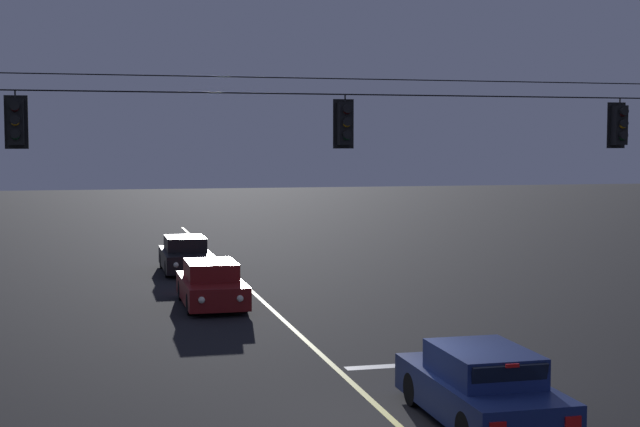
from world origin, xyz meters
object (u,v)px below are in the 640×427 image
(traffic_light_left_inner, at_px, (345,123))
(traffic_light_centre, at_px, (620,125))
(car_waiting_near_lane, at_px, (481,388))
(traffic_light_leftmost, at_px, (16,122))
(car_oncoming_trailing, at_px, (185,255))
(car_oncoming_lead, at_px, (211,285))

(traffic_light_left_inner, bearing_deg, traffic_light_centre, 0.00)
(car_waiting_near_lane, bearing_deg, traffic_light_left_inner, 102.73)
(traffic_light_centre, bearing_deg, traffic_light_left_inner, 180.00)
(traffic_light_left_inner, xyz_separation_m, car_waiting_near_lane, (1.15, -5.09, -4.84))
(traffic_light_leftmost, distance_m, car_oncoming_trailing, 17.69)
(car_oncoming_lead, relative_size, car_oncoming_trailing, 1.00)
(traffic_light_left_inner, bearing_deg, traffic_light_leftmost, 180.00)
(traffic_light_centre, distance_m, car_oncoming_trailing, 19.20)
(car_waiting_near_lane, bearing_deg, traffic_light_leftmost, 148.36)
(traffic_light_centre, bearing_deg, car_waiting_near_lane, -138.70)
(traffic_light_left_inner, relative_size, traffic_light_centre, 1.00)
(traffic_light_leftmost, distance_m, car_oncoming_lead, 10.83)
(traffic_light_centre, xyz_separation_m, car_oncoming_lead, (-8.98, 8.25, -4.84))
(traffic_light_leftmost, distance_m, traffic_light_centre, 14.05)
(traffic_light_leftmost, xyz_separation_m, traffic_light_left_inner, (7.11, 0.00, 0.00))
(traffic_light_leftmost, relative_size, traffic_light_centre, 1.00)
(traffic_light_leftmost, relative_size, car_waiting_near_lane, 0.28)
(traffic_light_left_inner, height_order, car_oncoming_lead, traffic_light_left_inner)
(traffic_light_leftmost, xyz_separation_m, car_oncoming_trailing, (5.04, 16.25, -4.84))
(car_waiting_near_lane, bearing_deg, car_oncoming_trailing, 98.57)
(traffic_light_leftmost, bearing_deg, car_oncoming_lead, 58.45)
(car_oncoming_trailing, bearing_deg, traffic_light_leftmost, -107.23)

